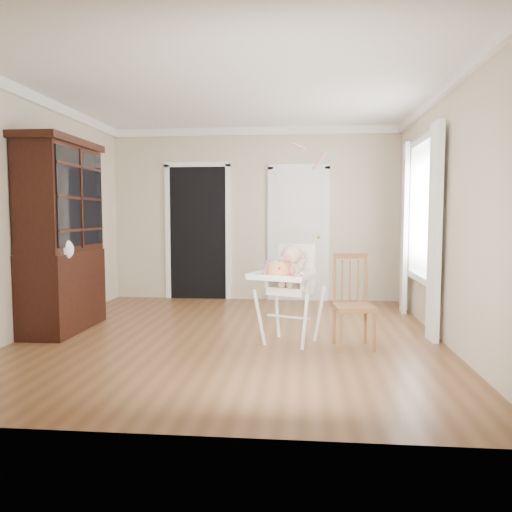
# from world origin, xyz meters

# --- Properties ---
(floor) EXTENTS (5.00, 5.00, 0.00)m
(floor) POSITION_xyz_m (0.00, 0.00, 0.00)
(floor) COLOR brown
(floor) RESTS_ON ground
(ceiling) EXTENTS (5.00, 5.00, 0.00)m
(ceiling) POSITION_xyz_m (0.00, 0.00, 2.70)
(ceiling) COLOR white
(ceiling) RESTS_ON wall_back
(wall_back) EXTENTS (4.50, 0.00, 4.50)m
(wall_back) POSITION_xyz_m (0.00, 2.50, 1.35)
(wall_back) COLOR #C0B096
(wall_back) RESTS_ON floor
(wall_left) EXTENTS (0.00, 5.00, 5.00)m
(wall_left) POSITION_xyz_m (-2.25, 0.00, 1.35)
(wall_left) COLOR #C0B096
(wall_left) RESTS_ON floor
(wall_right) EXTENTS (0.00, 5.00, 5.00)m
(wall_right) POSITION_xyz_m (2.25, 0.00, 1.35)
(wall_right) COLOR #C0B096
(wall_right) RESTS_ON floor
(crown_molding) EXTENTS (4.50, 5.00, 0.12)m
(crown_molding) POSITION_xyz_m (0.00, 0.00, 2.64)
(crown_molding) COLOR white
(crown_molding) RESTS_ON ceiling
(doorway) EXTENTS (1.06, 0.05, 2.22)m
(doorway) POSITION_xyz_m (-0.90, 2.48, 1.11)
(doorway) COLOR black
(doorway) RESTS_ON wall_back
(closet_door) EXTENTS (0.96, 0.09, 2.13)m
(closet_door) POSITION_xyz_m (0.70, 2.48, 1.02)
(closet_door) COLOR white
(closet_door) RESTS_ON wall_back
(window_right) EXTENTS (0.13, 1.84, 2.30)m
(window_right) POSITION_xyz_m (2.18, 0.80, 1.29)
(window_right) COLOR white
(window_right) RESTS_ON wall_right
(high_chair) EXTENTS (0.81, 0.90, 1.05)m
(high_chair) POSITION_xyz_m (0.64, -0.23, 0.65)
(high_chair) COLOR white
(high_chair) RESTS_ON floor
(baby) EXTENTS (0.28, 0.28, 0.45)m
(baby) POSITION_xyz_m (0.65, -0.21, 0.79)
(baby) COLOR beige
(baby) RESTS_ON high_chair
(cake) EXTENTS (0.29, 0.29, 0.13)m
(cake) POSITION_xyz_m (0.53, -0.45, 0.80)
(cake) COLOR silver
(cake) RESTS_ON high_chair
(sippy_cup) EXTENTS (0.07, 0.07, 0.17)m
(sippy_cup) POSITION_xyz_m (0.41, -0.30, 0.80)
(sippy_cup) COLOR #E48BCA
(sippy_cup) RESTS_ON high_chair
(china_cabinet) EXTENTS (0.58, 1.30, 2.19)m
(china_cabinet) POSITION_xyz_m (-1.99, 0.13, 1.10)
(china_cabinet) COLOR black
(china_cabinet) RESTS_ON floor
(dining_chair) EXTENTS (0.43, 0.43, 0.94)m
(dining_chair) POSITION_xyz_m (1.28, -0.33, 0.44)
(dining_chair) COLOR brown
(dining_chair) RESTS_ON floor
(streamer) EXTENTS (0.18, 0.47, 0.15)m
(streamer) POSITION_xyz_m (0.71, 0.87, 2.18)
(streamer) COLOR pink
(streamer) RESTS_ON ceiling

